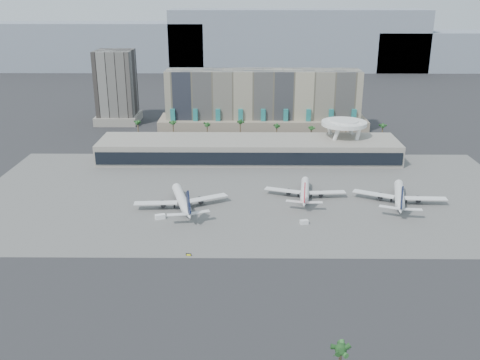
{
  "coord_description": "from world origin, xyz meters",
  "views": [
    {
      "loc": [
        -2.19,
        -184.39,
        93.35
      ],
      "look_at": [
        -4.23,
        40.0,
        12.53
      ],
      "focal_mm": 40.0,
      "sensor_mm": 36.0,
      "label": 1
    }
  ],
  "objects_px": {
    "service_vehicle_a": "(160,217)",
    "airliner_centre": "(305,191)",
    "service_vehicle_b": "(304,222)",
    "airliner_left": "(182,200)",
    "taxiway_sign": "(189,255)",
    "airliner_right": "(399,195)"
  },
  "relations": [
    {
      "from": "taxiway_sign",
      "to": "service_vehicle_a",
      "type": "bearing_deg",
      "value": 123.42
    },
    {
      "from": "service_vehicle_a",
      "to": "airliner_centre",
      "type": "bearing_deg",
      "value": 1.93
    },
    {
      "from": "airliner_right",
      "to": "service_vehicle_b",
      "type": "height_order",
      "value": "airliner_right"
    },
    {
      "from": "airliner_left",
      "to": "airliner_centre",
      "type": "bearing_deg",
      "value": -2.44
    },
    {
      "from": "service_vehicle_a",
      "to": "taxiway_sign",
      "type": "relative_size",
      "value": 2.04
    },
    {
      "from": "airliner_left",
      "to": "service_vehicle_b",
      "type": "relative_size",
      "value": 12.64
    },
    {
      "from": "airliner_centre",
      "to": "airliner_right",
      "type": "height_order",
      "value": "airliner_right"
    },
    {
      "from": "airliner_left",
      "to": "service_vehicle_a",
      "type": "relative_size",
      "value": 10.22
    },
    {
      "from": "airliner_left",
      "to": "airliner_right",
      "type": "xyz_separation_m",
      "value": [
        99.2,
        6.36,
        -0.04
      ]
    },
    {
      "from": "service_vehicle_a",
      "to": "taxiway_sign",
      "type": "distance_m",
      "value": 36.79
    },
    {
      "from": "airliner_right",
      "to": "service_vehicle_a",
      "type": "xyz_separation_m",
      "value": [
        -107.24,
        -19.0,
        -2.77
      ]
    },
    {
      "from": "airliner_right",
      "to": "service_vehicle_b",
      "type": "bearing_deg",
      "value": -138.86
    },
    {
      "from": "taxiway_sign",
      "to": "airliner_right",
      "type": "bearing_deg",
      "value": 38.12
    },
    {
      "from": "airliner_right",
      "to": "airliner_centre",
      "type": "bearing_deg",
      "value": -174.94
    },
    {
      "from": "airliner_left",
      "to": "airliner_centre",
      "type": "distance_m",
      "value": 58.02
    },
    {
      "from": "airliner_left",
      "to": "airliner_centre",
      "type": "relative_size",
      "value": 1.09
    },
    {
      "from": "service_vehicle_b",
      "to": "taxiway_sign",
      "type": "height_order",
      "value": "service_vehicle_b"
    },
    {
      "from": "service_vehicle_b",
      "to": "airliner_left",
      "type": "bearing_deg",
      "value": 150.66
    },
    {
      "from": "airliner_centre",
      "to": "taxiway_sign",
      "type": "xyz_separation_m",
      "value": [
        -49.02,
        -58.99,
        -2.98
      ]
    },
    {
      "from": "service_vehicle_a",
      "to": "taxiway_sign",
      "type": "height_order",
      "value": "service_vehicle_a"
    },
    {
      "from": "service_vehicle_a",
      "to": "airliner_left",
      "type": "bearing_deg",
      "value": 37.79
    },
    {
      "from": "service_vehicle_b",
      "to": "taxiway_sign",
      "type": "bearing_deg",
      "value": -159.19
    }
  ]
}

